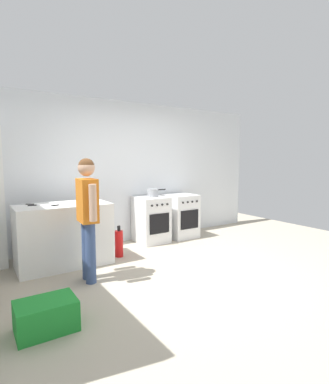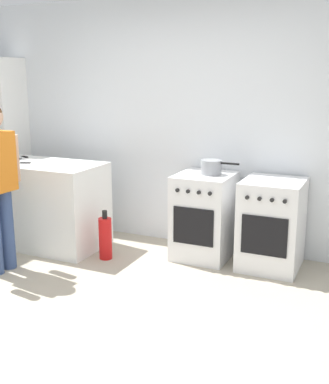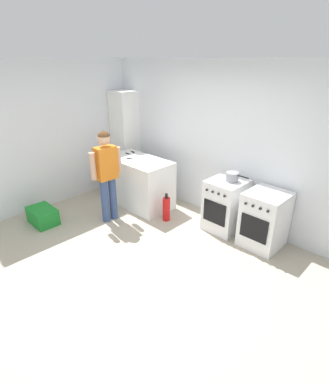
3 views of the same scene
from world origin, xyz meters
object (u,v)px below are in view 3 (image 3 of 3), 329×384
at_px(knife_carving, 131,151).
at_px(knife_paring, 129,154).
at_px(oven_left, 226,205).
at_px(person, 107,170).
at_px(oven_right, 264,219).
at_px(fire_extinguisher, 166,209).
at_px(pot, 232,177).
at_px(knife_chef, 134,159).
at_px(recycling_crate_lower, 43,216).
at_px(larder_cabinet, 126,140).

bearing_deg(knife_carving, knife_paring, -53.46).
height_order(oven_left, person, person).
distance_m(oven_right, fire_extinguisher, 1.63).
bearing_deg(oven_left, pot, 19.49).
relative_size(oven_left, knife_chef, 2.84).
bearing_deg(recycling_crate_lower, oven_left, 41.64).
bearing_deg(knife_chef, fire_extinguisher, -2.42).
distance_m(oven_right, knife_paring, 2.80).
distance_m(oven_left, knife_paring, 2.14).
xyz_separation_m(oven_right, knife_paring, (-2.74, -0.30, 0.48)).
relative_size(oven_right, person, 0.55).
height_order(oven_right, fire_extinguisher, oven_right).
bearing_deg(person, knife_carving, 120.47).
height_order(pot, fire_extinguisher, pot).
relative_size(oven_left, knife_carving, 2.66).
xyz_separation_m(pot, knife_carving, (-2.25, -0.14, -0.02)).
bearing_deg(pot, oven_right, -1.84).
relative_size(oven_left, oven_right, 1.00).
height_order(oven_right, knife_paring, knife_paring).
height_order(person, fire_extinguisher, person).
xyz_separation_m(person, larder_cabinet, (-1.06, 1.25, 0.08)).
height_order(pot, knife_carving, pot).
bearing_deg(oven_left, knife_paring, -171.83).
bearing_deg(fire_extinguisher, pot, 28.26).
relative_size(oven_right, knife_chef, 2.84).
bearing_deg(fire_extinguisher, oven_right, 17.17).
height_order(knife_paring, fire_extinguisher, knife_paring).
height_order(oven_left, knife_carving, knife_carving).
distance_m(knife_paring, person, 0.98).
relative_size(knife_chef, recycling_crate_lower, 0.57).
relative_size(knife_carving, fire_extinguisher, 0.64).
bearing_deg(oven_right, pot, 178.16).
height_order(oven_right, recycling_crate_lower, oven_right).
distance_m(oven_left, recycling_crate_lower, 3.08).
distance_m(pot, knife_carving, 2.25).
relative_size(oven_left, person, 0.55).
height_order(knife_carving, knife_chef, same).
bearing_deg(larder_cabinet, oven_right, -1.76).
bearing_deg(knife_paring, fire_extinguisher, -8.68).
height_order(knife_carving, person, person).
bearing_deg(person, knife_chef, 102.51).
bearing_deg(recycling_crate_lower, pot, 41.23).
height_order(oven_right, person, person).
bearing_deg(knife_chef, oven_left, 14.19).
xyz_separation_m(oven_right, pot, (-0.62, 0.02, 0.50)).
height_order(oven_left, fire_extinguisher, oven_left).
xyz_separation_m(knife_chef, recycling_crate_lower, (-0.54, -1.59, -0.76)).
height_order(knife_chef, larder_cabinet, larder_cabinet).
bearing_deg(person, oven_left, 35.89).
relative_size(fire_extinguisher, larder_cabinet, 0.25).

